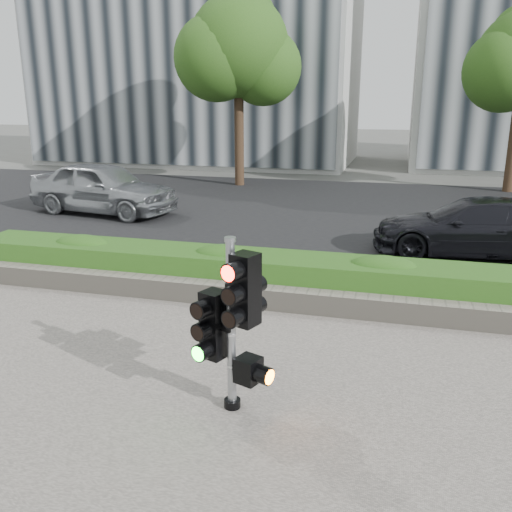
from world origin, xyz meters
name	(u,v)px	position (x,y,z in m)	size (l,w,h in m)	color
ground	(253,364)	(0.00, 0.00, 0.00)	(120.00, 120.00, 0.00)	#51514C
sidewalk	(175,496)	(0.00, -2.50, 0.01)	(16.00, 11.00, 0.03)	#9E9389
road	(341,213)	(0.00, 10.00, 0.01)	(60.00, 13.00, 0.02)	black
curb	(298,283)	(0.00, 3.15, 0.06)	(60.00, 0.25, 0.12)	gray
stone_wall	(284,299)	(0.00, 1.90, 0.20)	(12.00, 0.32, 0.34)	gray
hedge	(292,276)	(0.00, 2.55, 0.37)	(12.00, 1.00, 0.68)	#4B982E
building_left	(203,16)	(-9.00, 23.00, 7.50)	(16.00, 9.00, 15.00)	#B7B7B2
tree_left	(238,50)	(-4.52, 14.56, 5.04)	(4.61, 4.03, 7.34)	black
traffic_signal	(235,317)	(0.10, -1.05, 1.09)	(0.71, 0.59, 1.91)	black
car_silver	(103,188)	(-6.77, 8.08, 0.78)	(1.80, 4.47, 1.52)	#9DA0A3
car_dark	(474,227)	(3.26, 6.14, 0.63)	(1.72, 4.22, 1.22)	black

